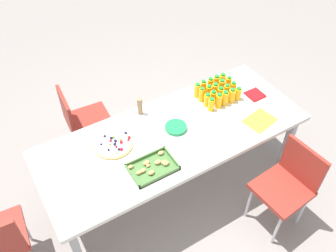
{
  "coord_description": "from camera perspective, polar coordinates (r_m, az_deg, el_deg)",
  "views": [
    {
      "loc": [
        1.11,
        1.74,
        2.88
      ],
      "look_at": [
        0.0,
        -0.08,
        0.74
      ],
      "focal_mm": 38.44,
      "sensor_mm": 36.0,
      "label": 1
    }
  ],
  "objects": [
    {
      "name": "ground_plane",
      "position": [
        3.55,
        0.74,
        -9.24
      ],
      "size": [
        12.0,
        12.0,
        0.0
      ],
      "primitive_type": "plane",
      "color": "gray"
    },
    {
      "name": "party_table",
      "position": [
        3.03,
        0.86,
        -1.94
      ],
      "size": [
        2.27,
        0.89,
        0.72
      ],
      "color": "silver",
      "rests_on": "ground_plane"
    },
    {
      "name": "chair_near_right",
      "position": [
        3.52,
        -13.55,
        1.03
      ],
      "size": [
        0.43,
        0.43,
        0.83
      ],
      "rotation": [
        0.0,
        0.0,
        1.5
      ],
      "color": "maroon",
      "rests_on": "ground_plane"
    },
    {
      "name": "chair_far_left",
      "position": [
        3.1,
        18.61,
        -8.43
      ],
      "size": [
        0.43,
        0.43,
        0.83
      ],
      "rotation": [
        0.0,
        0.0,
        -1.49
      ],
      "color": "maroon",
      "rests_on": "ground_plane"
    },
    {
      "name": "juice_bottle_0",
      "position": [
        3.46,
        8.63,
        7.21
      ],
      "size": [
        0.06,
        0.06,
        0.13
      ],
      "color": "#FAAD14",
      "rests_on": "party_table"
    },
    {
      "name": "juice_bottle_1",
      "position": [
        3.42,
        7.68,
        6.89
      ],
      "size": [
        0.06,
        0.06,
        0.14
      ],
      "color": "#F9AD14",
      "rests_on": "party_table"
    },
    {
      "name": "juice_bottle_2",
      "position": [
        3.38,
        6.69,
        6.49
      ],
      "size": [
        0.05,
        0.05,
        0.15
      ],
      "color": "#FAAD14",
      "rests_on": "party_table"
    },
    {
      "name": "juice_bottle_3",
      "position": [
        3.34,
        5.61,
        6.11
      ],
      "size": [
        0.06,
        0.06,
        0.15
      ],
      "color": "#F9AE14",
      "rests_on": "party_table"
    },
    {
      "name": "juice_bottle_4",
      "position": [
        3.3,
        4.66,
        5.63
      ],
      "size": [
        0.06,
        0.06,
        0.15
      ],
      "color": "#FAAE14",
      "rests_on": "party_table"
    },
    {
      "name": "juice_bottle_5",
      "position": [
        3.41,
        9.56,
        6.63
      ],
      "size": [
        0.06,
        0.06,
        0.15
      ],
      "color": "#FAAD14",
      "rests_on": "party_table"
    },
    {
      "name": "juice_bottle_6",
      "position": [
        3.37,
        8.46,
        6.21
      ],
      "size": [
        0.06,
        0.06,
        0.15
      ],
      "color": "#F9AE14",
      "rests_on": "party_table"
    },
    {
      "name": "juice_bottle_7",
      "position": [
        3.33,
        7.47,
        5.69
      ],
      "size": [
        0.06,
        0.06,
        0.14
      ],
      "color": "#FAAD14",
      "rests_on": "party_table"
    },
    {
      "name": "juice_bottle_8",
      "position": [
        3.3,
        6.46,
        5.39
      ],
      "size": [
        0.05,
        0.05,
        0.14
      ],
      "color": "#F9AD14",
      "rests_on": "party_table"
    },
    {
      "name": "juice_bottle_9",
      "position": [
        3.26,
        5.33,
        4.96
      ],
      "size": [
        0.05,
        0.05,
        0.15
      ],
      "color": "#FAAE14",
      "rests_on": "party_table"
    },
    {
      "name": "juice_bottle_10",
      "position": [
        3.37,
        10.25,
        5.86
      ],
      "size": [
        0.06,
        0.06,
        0.14
      ],
      "color": "#F9AE14",
      "rests_on": "party_table"
    },
    {
      "name": "juice_bottle_11",
      "position": [
        3.33,
        9.26,
        5.46
      ],
      "size": [
        0.06,
        0.06,
        0.15
      ],
      "color": "#FAAC14",
      "rests_on": "party_table"
    },
    {
      "name": "juice_bottle_12",
      "position": [
        3.29,
        8.3,
        5.05
      ],
      "size": [
        0.06,
        0.06,
        0.14
      ],
      "color": "#FAAE14",
      "rests_on": "party_table"
    },
    {
      "name": "juice_bottle_13",
      "position": [
        3.26,
        7.16,
        4.56
      ],
      "size": [
        0.06,
        0.06,
        0.13
      ],
      "color": "#F9AC14",
      "rests_on": "party_table"
    },
    {
      "name": "juice_bottle_14",
      "position": [
        3.22,
        6.25,
        4.12
      ],
      "size": [
        0.06,
        0.06,
        0.13
      ],
      "color": "#F9AC14",
      "rests_on": "party_table"
    },
    {
      "name": "juice_bottle_15",
      "position": [
        3.33,
        11.05,
        5.04
      ],
      "size": [
        0.06,
        0.06,
        0.13
      ],
      "color": "#F9AD14",
      "rests_on": "party_table"
    },
    {
      "name": "juice_bottle_16",
      "position": [
        3.29,
        10.08,
        4.76
      ],
      "size": [
        0.06,
        0.06,
        0.15
      ],
      "color": "#F9AD14",
      "rests_on": "party_table"
    },
    {
      "name": "juice_bottle_17",
      "position": [
        3.25,
        9.02,
        4.37
      ],
      "size": [
        0.06,
        0.06,
        0.15
      ],
      "color": "#F9AC14",
      "rests_on": "party_table"
    },
    {
      "name": "juice_bottle_18",
      "position": [
        3.21,
        8.05,
        3.97
      ],
      "size": [
        0.06,
        0.06,
        0.15
      ],
      "color": "#FAAD14",
      "rests_on": "party_table"
    },
    {
      "name": "juice_bottle_19",
      "position": [
        3.18,
        6.87,
        3.41
      ],
      "size": [
        0.06,
        0.06,
        0.13
      ],
      "color": "#FAAD14",
      "rests_on": "party_table"
    },
    {
      "name": "fruit_pizza",
      "position": [
        2.92,
        -8.62,
        -2.82
      ],
      "size": [
        0.32,
        0.32,
        0.05
      ],
      "color": "tan",
      "rests_on": "party_table"
    },
    {
      "name": "snack_tray",
      "position": [
        2.74,
        -2.5,
        -6.45
      ],
      "size": [
        0.36,
        0.24,
        0.04
      ],
      "color": "#477238",
      "rests_on": "party_table"
    },
    {
      "name": "plate_stack",
      "position": [
        3.02,
        1.26,
        -0.23
      ],
      "size": [
        0.19,
        0.19,
        0.03
      ],
      "color": "#1E8C4C",
      "rests_on": "party_table"
    },
    {
      "name": "napkin_stack",
      "position": [
        3.44,
        13.63,
        4.86
      ],
      "size": [
        0.15,
        0.15,
        0.02
      ],
      "primitive_type": "cube",
      "color": "red",
      "rests_on": "party_table"
    },
    {
      "name": "cardboard_tube",
      "position": [
        3.12,
        -4.47,
        3.12
      ],
      "size": [
        0.04,
        0.04,
        0.17
      ],
      "primitive_type": "cylinder",
      "color": "#9E7A56",
      "rests_on": "party_table"
    },
    {
      "name": "paper_folder",
      "position": [
        3.19,
        14.35,
        0.85
      ],
      "size": [
        0.29,
        0.25,
        0.01
      ],
      "primitive_type": "cube",
      "rotation": [
        0.0,
        0.0,
        0.19
      ],
      "color": "yellow",
      "rests_on": "party_table"
    }
  ]
}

